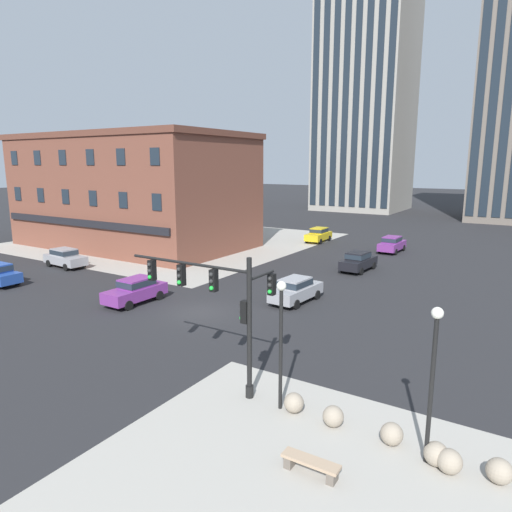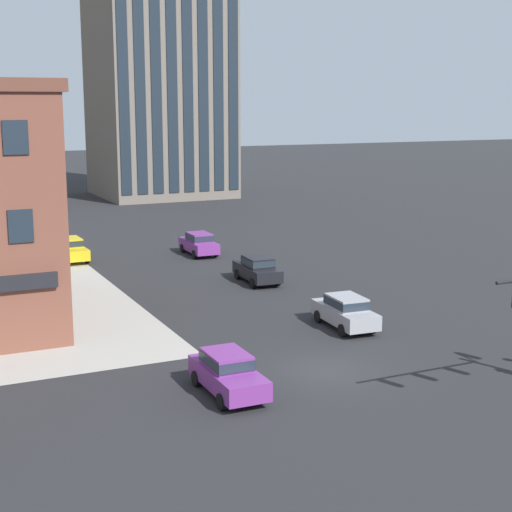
% 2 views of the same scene
% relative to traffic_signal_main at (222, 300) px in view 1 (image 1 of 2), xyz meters
% --- Properties ---
extents(ground_plane, '(320.00, 320.00, 0.00)m').
position_rel_traffic_signal_main_xyz_m(ground_plane, '(-7.11, 7.17, -3.77)').
color(ground_plane, '#262628').
extents(sidewalk_far_corner, '(32.00, 32.00, 0.02)m').
position_rel_traffic_signal_main_xyz_m(sidewalk_far_corner, '(-27.11, 27.17, -3.77)').
color(sidewalk_far_corner, '#A8A399').
rests_on(sidewalk_far_corner, ground).
extents(traffic_signal_main, '(6.28, 2.09, 5.72)m').
position_rel_traffic_signal_main_xyz_m(traffic_signal_main, '(0.00, 0.00, 0.00)').
color(traffic_signal_main, black).
rests_on(traffic_signal_main, ground).
extents(bollard_sphere_curb_a, '(0.76, 0.76, 0.76)m').
position_rel_traffic_signal_main_xyz_m(bollard_sphere_curb_a, '(3.45, -0.24, -3.39)').
color(bollard_sphere_curb_a, gray).
rests_on(bollard_sphere_curb_a, ground).
extents(bollard_sphere_curb_b, '(0.76, 0.76, 0.76)m').
position_rel_traffic_signal_main_xyz_m(bollard_sphere_curb_b, '(5.07, -0.33, -3.39)').
color(bollard_sphere_curb_b, gray).
rests_on(bollard_sphere_curb_b, ground).
extents(bollard_sphere_curb_c, '(0.76, 0.76, 0.76)m').
position_rel_traffic_signal_main_xyz_m(bollard_sphere_curb_c, '(7.15, -0.30, -3.39)').
color(bollard_sphere_curb_c, gray).
rests_on(bollard_sphere_curb_c, ground).
extents(bollard_sphere_curb_d, '(0.76, 0.76, 0.76)m').
position_rel_traffic_signal_main_xyz_m(bollard_sphere_curb_d, '(8.62, -0.64, -3.39)').
color(bollard_sphere_curb_d, gray).
rests_on(bollard_sphere_curb_d, ground).
extents(bollard_sphere_curb_e, '(0.76, 0.76, 0.76)m').
position_rel_traffic_signal_main_xyz_m(bollard_sphere_curb_e, '(9.04, -0.81, -3.39)').
color(bollard_sphere_curb_e, gray).
rests_on(bollard_sphere_curb_e, ground).
extents(bollard_sphere_curb_f, '(0.76, 0.76, 0.76)m').
position_rel_traffic_signal_main_xyz_m(bollard_sphere_curb_f, '(10.36, -0.50, -3.39)').
color(bollard_sphere_curb_f, gray).
rests_on(bollard_sphere_curb_f, ground).
extents(bench_near_signal, '(1.80, 0.50, 0.49)m').
position_rel_traffic_signal_main_xyz_m(bench_near_signal, '(5.52, -3.11, -3.44)').
color(bench_near_signal, tan).
rests_on(bench_near_signal, ground).
extents(street_lamp_corner_near, '(0.36, 0.36, 5.02)m').
position_rel_traffic_signal_main_xyz_m(street_lamp_corner_near, '(2.89, -0.28, -0.59)').
color(street_lamp_corner_near, black).
rests_on(street_lamp_corner_near, ground).
extents(street_lamp_mid_sidewalk, '(0.36, 0.36, 5.07)m').
position_rel_traffic_signal_main_xyz_m(street_lamp_mid_sidewalk, '(8.32, -0.63, -0.56)').
color(street_lamp_mid_sidewalk, black).
rests_on(street_lamp_mid_sidewalk, ground).
extents(car_main_northbound_near, '(1.93, 4.42, 1.68)m').
position_rel_traffic_signal_main_xyz_m(car_main_northbound_near, '(-11.98, 6.42, -2.85)').
color(car_main_northbound_near, '#7A3389').
rests_on(car_main_northbound_near, ground).
extents(car_main_southbound_near, '(2.13, 4.51, 1.68)m').
position_rel_traffic_signal_main_xyz_m(car_main_southbound_near, '(-2.97, 12.27, -2.85)').
color(car_main_southbound_near, '#99999E').
rests_on(car_main_southbound_near, ground).
extents(car_cross_eastbound, '(1.98, 4.45, 1.68)m').
position_rel_traffic_signal_main_xyz_m(car_cross_eastbound, '(-11.91, 35.38, -2.85)').
color(car_cross_eastbound, gold).
rests_on(car_cross_eastbound, ground).
extents(car_cross_westbound, '(1.99, 4.45, 1.68)m').
position_rel_traffic_signal_main_xyz_m(car_cross_westbound, '(-2.65, 33.56, -2.85)').
color(car_cross_westbound, '#7A3389').
rests_on(car_cross_westbound, ground).
extents(car_parked_curb, '(2.10, 4.50, 1.68)m').
position_rel_traffic_signal_main_xyz_m(car_parked_curb, '(-2.63, 23.38, -2.85)').
color(car_parked_curb, black).
rests_on(car_parked_curb, ground).
extents(car_main_mid, '(4.52, 2.13, 1.68)m').
position_rel_traffic_signal_main_xyz_m(car_main_mid, '(-25.49, 10.69, -2.85)').
color(car_main_mid, '#99999E').
rests_on(car_main_mid, ground).
extents(storefront_block_near_corner, '(25.97, 14.80, 12.33)m').
position_rel_traffic_signal_main_xyz_m(storefront_block_near_corner, '(-28.84, 22.37, 2.41)').
color(storefront_block_near_corner, brown).
rests_on(storefront_block_near_corner, ground).
extents(residential_tower_skyline_left, '(16.48, 16.51, 59.60)m').
position_rel_traffic_signal_main_xyz_m(residential_tower_skyline_left, '(-21.31, 76.53, 26.06)').
color(residential_tower_skyline_left, '#9E998E').
rests_on(residential_tower_skyline_left, ground).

